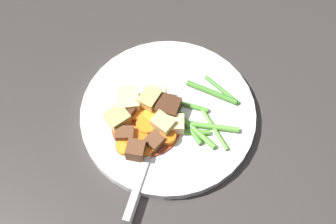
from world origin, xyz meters
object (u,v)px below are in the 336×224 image
object	(u,v)px
carrot_slice_1	(137,112)
fork	(147,158)
meat_chunk_4	(125,134)
potato_chunk_0	(128,100)
carrot_slice_7	(163,118)
meat_chunk_2	(136,150)
carrot_slice_5	(151,113)
potato_chunk_3	(157,96)
potato_chunk_1	(176,124)
meat_chunk_1	(125,111)
carrot_slice_0	(146,125)
potato_chunk_2	(150,101)
dinner_plate	(168,115)
carrot_slice_4	(125,146)
potato_chunk_5	(163,125)
carrot_slice_6	(167,137)
meat_chunk_3	(154,142)
potato_chunk_4	(118,118)
meat_chunk_0	(171,107)
carrot_slice_3	(136,138)
carrot_slice_2	(144,147)

from	to	relation	value
carrot_slice_1	fork	bearing A→B (deg)	81.72
meat_chunk_4	potato_chunk_0	bearing A→B (deg)	-112.34
carrot_slice_7	meat_chunk_2	xyz separation A→B (m)	(0.05, 0.04, 0.01)
carrot_slice_5	carrot_slice_7	bearing A→B (deg)	136.09
carrot_slice_7	potato_chunk_3	world-z (taller)	potato_chunk_3
potato_chunk_1	meat_chunk_1	distance (m)	0.08
carrot_slice_0	potato_chunk_2	world-z (taller)	potato_chunk_2
dinner_plate	potato_chunk_0	bearing A→B (deg)	-32.19
meat_chunk_2	fork	size ratio (longest dim) A/B	0.17
carrot_slice_4	potato_chunk_5	size ratio (longest dim) A/B	0.95
carrot_slice_6	carrot_slice_7	bearing A→B (deg)	-97.67
carrot_slice_5	meat_chunk_3	xyz separation A→B (m)	(0.01, 0.05, 0.00)
carrot_slice_7	potato_chunk_0	xyz separation A→B (m)	(0.04, -0.04, 0.01)
carrot_slice_4	potato_chunk_3	world-z (taller)	potato_chunk_3
potato_chunk_0	carrot_slice_6	bearing A→B (deg)	115.77
carrot_slice_5	meat_chunk_4	bearing A→B (deg)	24.50
potato_chunk_5	potato_chunk_4	bearing A→B (deg)	-30.34
carrot_slice_6	meat_chunk_0	world-z (taller)	meat_chunk_0
dinner_plate	meat_chunk_0	bearing A→B (deg)	178.33
potato_chunk_3	meat_chunk_1	world-z (taller)	potato_chunk_3
meat_chunk_4	carrot_slice_6	bearing A→B (deg)	157.40
dinner_plate	carrot_slice_3	distance (m)	0.07
potato_chunk_2	meat_chunk_4	bearing A→B (deg)	36.60
carrot_slice_7	potato_chunk_2	bearing A→B (deg)	-71.18
potato_chunk_1	meat_chunk_1	xyz separation A→B (m)	(0.06, -0.05, 0.00)
meat_chunk_1	fork	distance (m)	0.08
meat_chunk_3	fork	bearing A→B (deg)	44.59
meat_chunk_4	carrot_slice_0	bearing A→B (deg)	-171.05
potato_chunk_5	meat_chunk_3	xyz separation A→B (m)	(0.02, 0.02, -0.00)
meat_chunk_0	dinner_plate	bearing A→B (deg)	-1.67
carrot_slice_5	carrot_slice_6	size ratio (longest dim) A/B	1.01
meat_chunk_1	meat_chunk_4	xyz separation A→B (m)	(0.01, 0.04, -0.00)
potato_chunk_4	dinner_plate	bearing A→B (deg)	172.72
carrot_slice_5	meat_chunk_2	distance (m)	0.07
potato_chunk_5	meat_chunk_2	size ratio (longest dim) A/B	1.22
carrot_slice_4	carrot_slice_5	size ratio (longest dim) A/B	1.13
carrot_slice_5	carrot_slice_7	distance (m)	0.02
carrot_slice_3	carrot_slice_4	distance (m)	0.02
carrot_slice_1	carrot_slice_4	xyz separation A→B (m)	(0.03, 0.05, -0.00)
carrot_slice_0	carrot_slice_6	size ratio (longest dim) A/B	1.20
carrot_slice_0	carrot_slice_7	bearing A→B (deg)	-173.48
dinner_plate	potato_chunk_1	world-z (taller)	potato_chunk_1
potato_chunk_4	potato_chunk_5	size ratio (longest dim) A/B	0.98
carrot_slice_2	potato_chunk_3	bearing A→B (deg)	-122.33
meat_chunk_4	fork	size ratio (longest dim) A/B	0.17
meat_chunk_4	meat_chunk_2	bearing A→B (deg)	102.06
potato_chunk_1	fork	distance (m)	0.07
meat_chunk_2	fork	xyz separation A→B (m)	(-0.01, 0.01, -0.01)
carrot_slice_2	carrot_slice_6	bearing A→B (deg)	-175.29
potato_chunk_0	carrot_slice_1	bearing A→B (deg)	112.83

